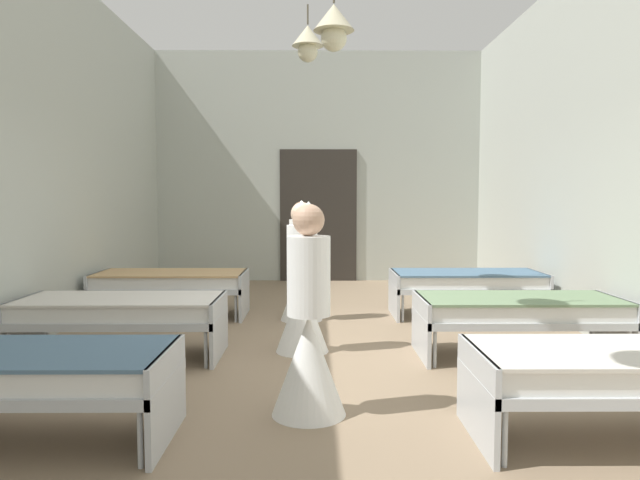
{
  "coord_description": "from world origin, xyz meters",
  "views": [
    {
      "loc": [
        -0.04,
        -5.37,
        1.5
      ],
      "look_at": [
        0.0,
        0.26,
        1.1
      ],
      "focal_mm": 32.21,
      "sensor_mm": 36.0,
      "label": 1
    }
  ],
  "objects": [
    {
      "name": "bed_left_row_2",
      "position": [
        -1.89,
        1.9,
        0.44
      ],
      "size": [
        1.9,
        0.84,
        0.57
      ],
      "color": "#B7BCC1",
      "rests_on": "ground"
    },
    {
      "name": "bed_right_row_2",
      "position": [
        1.89,
        1.9,
        0.44
      ],
      "size": [
        1.9,
        0.84,
        0.57
      ],
      "color": "#B7BCC1",
      "rests_on": "ground"
    },
    {
      "name": "bed_left_row_0",
      "position": [
        -1.89,
        -1.9,
        0.44
      ],
      "size": [
        1.9,
        0.84,
        0.57
      ],
      "color": "#B7BCC1",
      "rests_on": "ground"
    },
    {
      "name": "nurse_near_aisle",
      "position": [
        -0.09,
        -1.46,
        0.53
      ],
      "size": [
        0.52,
        0.52,
        1.49
      ],
      "rotation": [
        0.0,
        0.0,
        5.46
      ],
      "color": "white",
      "rests_on": "ground"
    },
    {
      "name": "nurse_mid_aisle",
      "position": [
        -0.22,
        1.68,
        0.53
      ],
      "size": [
        0.52,
        0.52,
        1.49
      ],
      "rotation": [
        0.0,
        0.0,
        0.44
      ],
      "color": "white",
      "rests_on": "ground"
    },
    {
      "name": "ground_plane",
      "position": [
        0.0,
        0.0,
        -0.05
      ],
      "size": [
        6.48,
        10.88,
        0.1
      ],
      "primitive_type": "cube",
      "color": "#8C755B"
    },
    {
      "name": "nurse_far_aisle",
      "position": [
        -0.18,
        0.2,
        0.53
      ],
      "size": [
        0.52,
        0.52,
        1.49
      ],
      "rotation": [
        0.0,
        0.0,
        6.16
      ],
      "color": "white",
      "rests_on": "ground"
    },
    {
      "name": "bed_right_row_1",
      "position": [
        1.89,
        0.0,
        0.44
      ],
      "size": [
        1.9,
        0.84,
        0.57
      ],
      "color": "#B7BCC1",
      "rests_on": "ground"
    },
    {
      "name": "bed_left_row_1",
      "position": [
        -1.89,
        0.0,
        0.44
      ],
      "size": [
        1.9,
        0.84,
        0.57
      ],
      "color": "#B7BCC1",
      "rests_on": "ground"
    },
    {
      "name": "room_shell",
      "position": [
        -0.0,
        1.24,
        2.09
      ],
      "size": [
        6.28,
        10.48,
        4.17
      ],
      "color": "#B2B7AD",
      "rests_on": "ground"
    },
    {
      "name": "bed_right_row_0",
      "position": [
        1.89,
        -1.9,
        0.44
      ],
      "size": [
        1.9,
        0.84,
        0.57
      ],
      "color": "#B7BCC1",
      "rests_on": "ground"
    }
  ]
}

